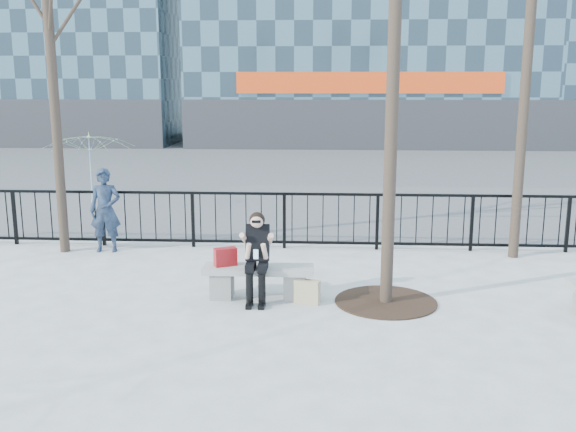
{
  "coord_description": "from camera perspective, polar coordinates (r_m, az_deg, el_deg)",
  "views": [
    {
      "loc": [
        0.98,
        -9.17,
        3.17
      ],
      "look_at": [
        0.4,
        0.8,
        1.1
      ],
      "focal_mm": 40.0,
      "sensor_mm": 36.0,
      "label": 1
    }
  ],
  "objects": [
    {
      "name": "railing",
      "position": [
        12.49,
        -1.24,
        -0.39
      ],
      "size": [
        14.0,
        0.06,
        1.1
      ],
      "color": "black",
      "rests_on": "ground"
    },
    {
      "name": "seated_woman",
      "position": [
        9.41,
        -2.78,
        -3.72
      ],
      "size": [
        0.5,
        0.64,
        1.34
      ],
      "color": "black",
      "rests_on": "ground"
    },
    {
      "name": "handbag",
      "position": [
        9.65,
        -5.59,
        -3.63
      ],
      "size": [
        0.36,
        0.28,
        0.27
      ],
      "primitive_type": "cube",
      "rotation": [
        0.0,
        0.0,
        0.44
      ],
      "color": "maroon",
      "rests_on": "bench_main"
    },
    {
      "name": "street_surface",
      "position": [
        24.4,
        1.02,
        4.26
      ],
      "size": [
        60.0,
        23.0,
        0.01
      ],
      "primitive_type": "cube",
      "color": "#474747",
      "rests_on": "ground"
    },
    {
      "name": "tree_grate",
      "position": [
        9.65,
        8.68,
        -7.53
      ],
      "size": [
        1.5,
        1.5,
        0.02
      ],
      "primitive_type": "cylinder",
      "color": "black",
      "rests_on": "ground"
    },
    {
      "name": "shopping_bag",
      "position": [
        9.46,
        1.72,
        -6.75
      ],
      "size": [
        0.4,
        0.24,
        0.35
      ],
      "primitive_type": "cube",
      "rotation": [
        0.0,
        0.0,
        -0.29
      ],
      "color": "#C0B488",
      "rests_on": "ground"
    },
    {
      "name": "vendor_umbrella",
      "position": [
        16.56,
        -17.14,
        3.68
      ],
      "size": [
        2.62,
        2.65,
        2.01
      ],
      "primitive_type": "imported",
      "rotation": [
        0.0,
        0.0,
        0.21
      ],
      "color": "#E0F336",
      "rests_on": "ground"
    },
    {
      "name": "standing_man",
      "position": [
        12.68,
        -15.92,
        0.5
      ],
      "size": [
        0.62,
        0.44,
        1.61
      ],
      "primitive_type": "imported",
      "rotation": [
        0.0,
        0.0,
        0.1
      ],
      "color": "black",
      "rests_on": "ground"
    },
    {
      "name": "ground",
      "position": [
        9.76,
        -2.64,
        -7.27
      ],
      "size": [
        120.0,
        120.0,
        0.0
      ],
      "primitive_type": "plane",
      "color": "gray",
      "rests_on": "ground"
    },
    {
      "name": "bench_main",
      "position": [
        9.66,
        -2.66,
        -5.58
      ],
      "size": [
        1.65,
        0.46,
        0.49
      ],
      "color": "slate",
      "rests_on": "ground"
    }
  ]
}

